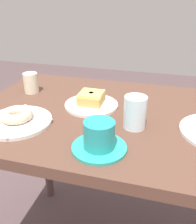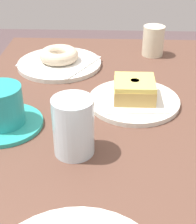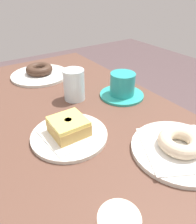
{
  "view_description": "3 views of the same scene",
  "coord_description": "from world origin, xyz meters",
  "px_view_note": "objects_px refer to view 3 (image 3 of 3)",
  "views": [
    {
      "loc": [
        0.14,
        -0.78,
        1.16
      ],
      "look_at": [
        -0.05,
        -0.1,
        0.81
      ],
      "focal_mm": 39.55,
      "sensor_mm": 36.0,
      "label": 1
    },
    {
      "loc": [
        0.55,
        -0.02,
        1.14
      ],
      "look_at": [
        -0.04,
        -0.04,
        0.78
      ],
      "focal_mm": 54.96,
      "sensor_mm": 36.0,
      "label": 2
    },
    {
      "loc": [
        -0.52,
        0.22,
        1.12
      ],
      "look_at": [
        -0.09,
        -0.07,
        0.79
      ],
      "focal_mm": 34.26,
      "sensor_mm": 36.0,
      "label": 3
    }
  ],
  "objects_px": {
    "plate_glazed_square": "(69,135)",
    "plate_chocolate_ring": "(40,75)",
    "donut_glazed_square": "(69,126)",
    "donut_chocolate_ring": "(39,69)",
    "donut_sugar_ring": "(180,142)",
    "coffee_cup": "(122,86)",
    "plate_sugar_ring": "(178,150)",
    "water_glass": "(74,85)"
  },
  "relations": [
    {
      "from": "plate_chocolate_ring",
      "to": "water_glass",
      "type": "distance_m",
      "value": 0.27
    },
    {
      "from": "donut_sugar_ring",
      "to": "donut_chocolate_ring",
      "type": "distance_m",
      "value": 0.64
    },
    {
      "from": "plate_glazed_square",
      "to": "plate_chocolate_ring",
      "type": "distance_m",
      "value": 0.45
    },
    {
      "from": "plate_glazed_square",
      "to": "plate_chocolate_ring",
      "type": "bearing_deg",
      "value": -11.18
    },
    {
      "from": "plate_sugar_ring",
      "to": "donut_glazed_square",
      "type": "height_order",
      "value": "donut_glazed_square"
    },
    {
      "from": "donut_chocolate_ring",
      "to": "coffee_cup",
      "type": "xyz_separation_m",
      "value": [
        -0.34,
        -0.18,
        0.01
      ]
    },
    {
      "from": "plate_glazed_square",
      "to": "water_glass",
      "type": "distance_m",
      "value": 0.22
    },
    {
      "from": "plate_sugar_ring",
      "to": "coffee_cup",
      "type": "relative_size",
      "value": 1.46
    },
    {
      "from": "plate_glazed_square",
      "to": "donut_chocolate_ring",
      "type": "xyz_separation_m",
      "value": [
        0.44,
        -0.09,
        0.03
      ]
    },
    {
      "from": "plate_sugar_ring",
      "to": "plate_chocolate_ring",
      "type": "xyz_separation_m",
      "value": [
        0.64,
        0.11,
        -0.0
      ]
    },
    {
      "from": "donut_glazed_square",
      "to": "donut_chocolate_ring",
      "type": "height_order",
      "value": "donut_glazed_square"
    },
    {
      "from": "plate_sugar_ring",
      "to": "water_glass",
      "type": "distance_m",
      "value": 0.39
    },
    {
      "from": "plate_sugar_ring",
      "to": "plate_glazed_square",
      "type": "xyz_separation_m",
      "value": [
        0.2,
        0.19,
        -0.0
      ]
    },
    {
      "from": "donut_sugar_ring",
      "to": "plate_glazed_square",
      "type": "xyz_separation_m",
      "value": [
        0.2,
        0.19,
        -0.03
      ]
    },
    {
      "from": "donut_sugar_ring",
      "to": "coffee_cup",
      "type": "bearing_deg",
      "value": -12.98
    },
    {
      "from": "plate_glazed_square",
      "to": "plate_sugar_ring",
      "type": "bearing_deg",
      "value": -135.72
    },
    {
      "from": "donut_glazed_square",
      "to": "plate_chocolate_ring",
      "type": "distance_m",
      "value": 0.45
    },
    {
      "from": "water_glass",
      "to": "plate_glazed_square",
      "type": "bearing_deg",
      "value": 147.53
    },
    {
      "from": "donut_sugar_ring",
      "to": "plate_chocolate_ring",
      "type": "bearing_deg",
      "value": 9.47
    },
    {
      "from": "donut_sugar_ring",
      "to": "plate_chocolate_ring",
      "type": "height_order",
      "value": "donut_sugar_ring"
    },
    {
      "from": "plate_sugar_ring",
      "to": "donut_glazed_square",
      "type": "xyz_separation_m",
      "value": [
        0.2,
        0.19,
        0.03
      ]
    },
    {
      "from": "donut_sugar_ring",
      "to": "donut_glazed_square",
      "type": "height_order",
      "value": "donut_glazed_square"
    },
    {
      "from": "donut_glazed_square",
      "to": "plate_chocolate_ring",
      "type": "relative_size",
      "value": 0.37
    },
    {
      "from": "water_glass",
      "to": "coffee_cup",
      "type": "height_order",
      "value": "water_glass"
    },
    {
      "from": "plate_glazed_square",
      "to": "coffee_cup",
      "type": "distance_m",
      "value": 0.28
    },
    {
      "from": "plate_chocolate_ring",
      "to": "donut_chocolate_ring",
      "type": "height_order",
      "value": "donut_chocolate_ring"
    },
    {
      "from": "donut_sugar_ring",
      "to": "water_glass",
      "type": "bearing_deg",
      "value": 11.85
    },
    {
      "from": "plate_sugar_ring",
      "to": "donut_glazed_square",
      "type": "relative_size",
      "value": 2.57
    },
    {
      "from": "coffee_cup",
      "to": "plate_sugar_ring",
      "type": "bearing_deg",
      "value": 167.02
    },
    {
      "from": "donut_sugar_ring",
      "to": "donut_glazed_square",
      "type": "xyz_separation_m",
      "value": [
        0.2,
        0.19,
        0.0
      ]
    },
    {
      "from": "plate_glazed_square",
      "to": "donut_sugar_ring",
      "type": "bearing_deg",
      "value": -135.72
    },
    {
      "from": "donut_chocolate_ring",
      "to": "plate_glazed_square",
      "type": "bearing_deg",
      "value": 168.82
    },
    {
      "from": "donut_chocolate_ring",
      "to": "water_glass",
      "type": "bearing_deg",
      "value": -174.05
    },
    {
      "from": "plate_chocolate_ring",
      "to": "coffee_cup",
      "type": "xyz_separation_m",
      "value": [
        -0.34,
        -0.18,
        0.03
      ]
    },
    {
      "from": "plate_sugar_ring",
      "to": "donut_sugar_ring",
      "type": "bearing_deg",
      "value": 0.0
    },
    {
      "from": "plate_sugar_ring",
      "to": "coffee_cup",
      "type": "height_order",
      "value": "coffee_cup"
    },
    {
      "from": "plate_glazed_square",
      "to": "water_glass",
      "type": "xyz_separation_m",
      "value": [
        0.18,
        -0.11,
        0.05
      ]
    },
    {
      "from": "plate_chocolate_ring",
      "to": "water_glass",
      "type": "relative_size",
      "value": 2.27
    },
    {
      "from": "plate_sugar_ring",
      "to": "water_glass",
      "type": "xyz_separation_m",
      "value": [
        0.38,
        0.08,
        0.05
      ]
    },
    {
      "from": "donut_sugar_ring",
      "to": "coffee_cup",
      "type": "height_order",
      "value": "coffee_cup"
    },
    {
      "from": "plate_sugar_ring",
      "to": "plate_glazed_square",
      "type": "relative_size",
      "value": 1.12
    },
    {
      "from": "plate_glazed_square",
      "to": "coffee_cup",
      "type": "relative_size",
      "value": 1.3
    }
  ]
}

